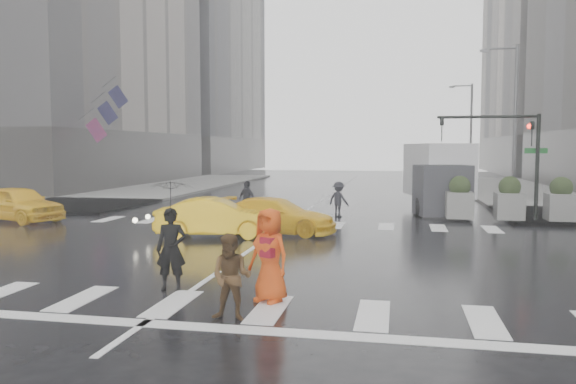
% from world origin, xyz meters
% --- Properties ---
extents(ground, '(120.00, 120.00, 0.00)m').
position_xyz_m(ground, '(0.00, 0.00, 0.00)').
color(ground, black).
rests_on(ground, ground).
extents(sidewalk_nw, '(35.00, 35.00, 0.15)m').
position_xyz_m(sidewalk_nw, '(-19.50, 17.50, 0.07)').
color(sidewalk_nw, slate).
rests_on(sidewalk_nw, ground).
extents(building_nw_far, '(26.05, 26.05, 44.00)m').
position_xyz_m(building_nw_far, '(-29.00, 56.00, 20.19)').
color(building_nw_far, '#63615C').
rests_on(building_nw_far, ground).
extents(road_markings, '(18.00, 48.00, 0.01)m').
position_xyz_m(road_markings, '(0.00, 0.00, 0.01)').
color(road_markings, silver).
rests_on(road_markings, ground).
extents(traffic_signal_pole, '(4.45, 0.42, 4.50)m').
position_xyz_m(traffic_signal_pole, '(9.01, 8.01, 3.22)').
color(traffic_signal_pole, black).
rests_on(traffic_signal_pole, ground).
extents(street_lamp_near, '(2.15, 0.22, 9.00)m').
position_xyz_m(street_lamp_near, '(10.87, 18.00, 4.95)').
color(street_lamp_near, '#59595B').
rests_on(street_lamp_near, ground).
extents(street_lamp_far, '(2.15, 0.22, 9.00)m').
position_xyz_m(street_lamp_far, '(10.87, 38.00, 4.95)').
color(street_lamp_far, '#59595B').
rests_on(street_lamp_far, ground).
extents(planter_west, '(1.10, 1.10, 1.80)m').
position_xyz_m(planter_west, '(7.00, 8.20, 0.98)').
color(planter_west, slate).
rests_on(planter_west, ground).
extents(planter_mid, '(1.10, 1.10, 1.80)m').
position_xyz_m(planter_mid, '(9.00, 8.20, 0.98)').
color(planter_mid, slate).
rests_on(planter_mid, ground).
extents(planter_east, '(1.10, 1.10, 1.80)m').
position_xyz_m(planter_east, '(11.00, 8.20, 0.98)').
color(planter_east, slate).
rests_on(planter_east, ground).
extents(flag_cluster, '(2.87, 3.06, 4.69)m').
position_xyz_m(flag_cluster, '(-15.08, 18.50, 5.64)').
color(flag_cluster, '#59595B').
rests_on(flag_cluster, ground).
extents(pedestrian_black, '(1.12, 1.13, 2.43)m').
position_xyz_m(pedestrian_black, '(-0.45, -4.97, 1.57)').
color(pedestrian_black, black).
rests_on(pedestrian_black, ground).
extents(pedestrian_brown, '(0.78, 0.61, 1.59)m').
position_xyz_m(pedestrian_brown, '(1.48, -6.80, 0.79)').
color(pedestrian_brown, '#4A321A').
rests_on(pedestrian_brown, ground).
extents(pedestrian_orange, '(1.11, 0.96, 1.92)m').
position_xyz_m(pedestrian_orange, '(1.88, -5.46, 0.96)').
color(pedestrian_orange, '#D0410E').
rests_on(pedestrian_orange, ground).
extents(pedestrian_far_a, '(1.15, 1.01, 1.68)m').
position_xyz_m(pedestrian_far_a, '(-2.06, 7.29, 0.84)').
color(pedestrian_far_a, black).
rests_on(pedestrian_far_a, ground).
extents(pedestrian_far_b, '(1.18, 1.00, 1.59)m').
position_xyz_m(pedestrian_far_b, '(1.81, 8.75, 0.80)').
color(pedestrian_far_b, black).
rests_on(pedestrian_far_b, ground).
extents(taxi_front, '(4.79, 3.19, 1.52)m').
position_xyz_m(taxi_front, '(-11.39, 4.62, 0.76)').
color(taxi_front, yellow).
rests_on(taxi_front, ground).
extents(taxi_mid, '(4.35, 2.16, 1.37)m').
position_xyz_m(taxi_mid, '(-1.81, 2.23, 0.69)').
color(taxi_mid, yellow).
rests_on(taxi_mid, ground).
extents(taxi_rear, '(4.17, 2.38, 1.30)m').
position_xyz_m(taxi_rear, '(0.06, 3.51, 0.65)').
color(taxi_rear, yellow).
rests_on(taxi_rear, ground).
extents(box_truck, '(2.35, 6.26, 3.33)m').
position_xyz_m(box_truck, '(6.39, 11.87, 1.78)').
color(box_truck, white).
rests_on(box_truck, ground).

